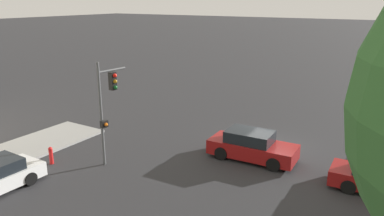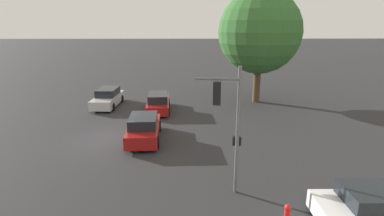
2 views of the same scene
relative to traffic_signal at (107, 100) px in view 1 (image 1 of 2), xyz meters
The scene contains 4 objects.
ground_plane 9.43m from the traffic_signal, 135.26° to the right, with size 300.00×300.00×0.00m, color #28282B.
traffic_signal is the anchor object (origin of this frame).
crossing_car_2 7.78m from the traffic_signal, 145.14° to the right, with size 4.61×2.07×1.53m.
fire_hydrant 4.16m from the traffic_signal, 35.72° to the left, with size 0.22×0.22×0.92m.
Camera 1 is at (-6.67, 19.15, 8.12)m, focal length 35.00 mm.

